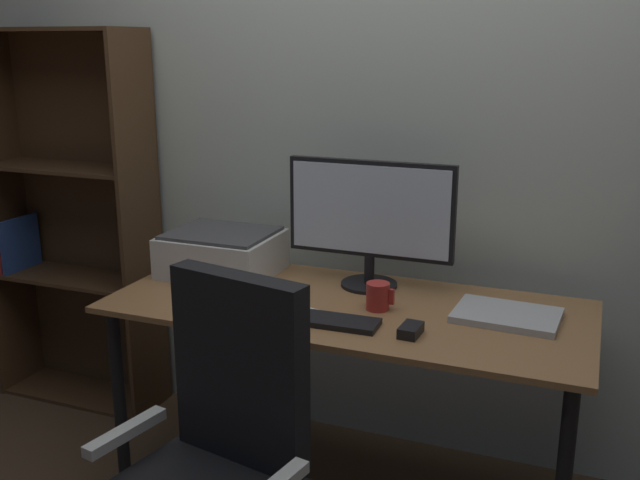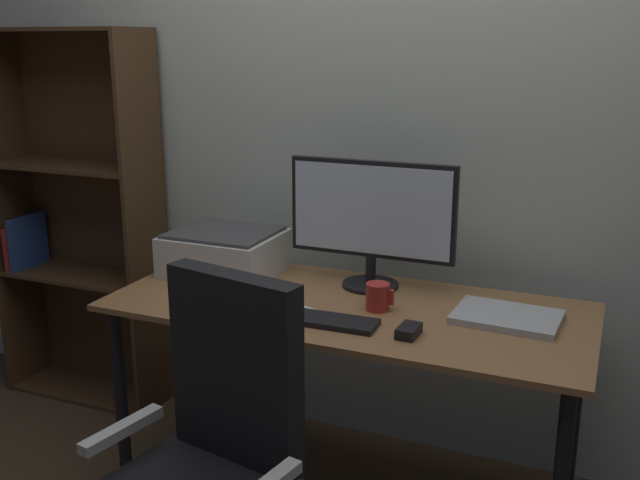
{
  "view_description": "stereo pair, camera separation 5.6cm",
  "coord_description": "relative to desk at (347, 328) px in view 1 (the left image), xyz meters",
  "views": [
    {
      "loc": [
        0.74,
        -2.13,
        1.58
      ],
      "look_at": [
        -0.08,
        -0.03,
        0.96
      ],
      "focal_mm": 40.61,
      "sensor_mm": 36.0,
      "label": 1
    },
    {
      "loc": [
        0.8,
        -2.11,
        1.58
      ],
      "look_at": [
        -0.08,
        -0.03,
        0.96
      ],
      "focal_mm": 40.61,
      "sensor_mm": 36.0,
      "label": 2
    }
  ],
  "objects": [
    {
      "name": "back_wall",
      "position": [
        0.0,
        0.51,
        0.65
      ],
      "size": [
        6.4,
        0.1,
        2.6
      ],
      "primitive_type": "cube",
      "color": "beige",
      "rests_on": "ground"
    },
    {
      "name": "desk",
      "position": [
        0.0,
        0.0,
        0.0
      ],
      "size": [
        1.58,
        0.69,
        0.74
      ],
      "color": "olive",
      "rests_on": "ground"
    },
    {
      "name": "monitor",
      "position": [
        0.01,
        0.2,
        0.34
      ],
      "size": [
        0.59,
        0.2,
        0.45
      ],
      "color": "black",
      "rests_on": "desk"
    },
    {
      "name": "keyboard",
      "position": [
        0.02,
        -0.18,
        0.09
      ],
      "size": [
        0.29,
        0.12,
        0.02
      ],
      "primitive_type": "cube",
      "rotation": [
        0.0,
        0.0,
        0.03
      ],
      "color": "black",
      "rests_on": "desk"
    },
    {
      "name": "mouse",
      "position": [
        0.26,
        -0.18,
        0.1
      ],
      "size": [
        0.06,
        0.1,
        0.03
      ],
      "primitive_type": "cube",
      "rotation": [
        0.0,
        0.0,
        -0.06
      ],
      "color": "black",
      "rests_on": "desk"
    },
    {
      "name": "coffee_mug",
      "position": [
        0.11,
        -0.01,
        0.13
      ],
      "size": [
        0.09,
        0.08,
        0.09
      ],
      "color": "#B72D28",
      "rests_on": "desk"
    },
    {
      "name": "laptop",
      "position": [
        0.51,
        0.06,
        0.1
      ],
      "size": [
        0.33,
        0.25,
        0.02
      ],
      "primitive_type": "cube",
      "rotation": [
        0.0,
        0.0,
        -0.06
      ],
      "color": "#B7BABC",
      "rests_on": "desk"
    },
    {
      "name": "printer",
      "position": [
        -0.55,
        0.14,
        0.17
      ],
      "size": [
        0.4,
        0.34,
        0.16
      ],
      "color": "silver",
      "rests_on": "desk"
    },
    {
      "name": "paper_sheet",
      "position": [
        -0.2,
        -0.2,
        0.09
      ],
      "size": [
        0.28,
        0.34,
        0.0
      ],
      "primitive_type": "cube",
      "rotation": [
        0.0,
        0.0,
        -0.27
      ],
      "color": "white",
      "rests_on": "desk"
    },
    {
      "name": "bookshelf",
      "position": [
        -1.4,
        0.35,
        0.16
      ],
      "size": [
        0.75,
        0.28,
        1.63
      ],
      "color": "#4C331E",
      "rests_on": "ground"
    }
  ]
}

